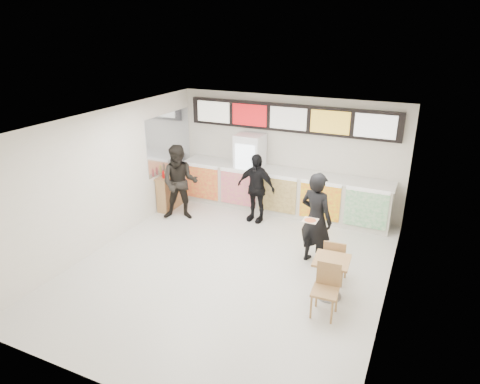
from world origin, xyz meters
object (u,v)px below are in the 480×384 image
Objects in this scene: drinks_fridge at (250,171)px; customer_mid at (256,188)px; condiment_ledge at (169,192)px; customer_left at (180,183)px; service_counter at (282,192)px; cafe_table at (331,271)px; customer_main at (316,219)px.

drinks_fridge is 0.93m from customer_mid.
drinks_fridge is 2.22m from condiment_ledge.
customer_left is 1.90m from customer_mid.
customer_mid is 1.56× the size of condiment_ledge.
service_counter is 2.89× the size of customer_left.
drinks_fridge is at bearing 26.71° from customer_left.
condiment_ledge is at bearing -159.90° from service_counter.
drinks_fridge is 4.46m from cafe_table.
drinks_fridge is 1.25× the size of cafe_table.
cafe_table is at bearing -45.39° from customer_left.
condiment_ledge is at bearing -167.45° from customer_mid.
customer_main is at bearing -42.34° from drinks_fridge.
customer_main is 2.37m from customer_mid.
cafe_table is at bearing -57.61° from service_counter.
customer_mid is at bearing -1.17° from customer_left.
customer_main is at bearing -55.96° from service_counter.
customer_main is 1.77× the size of condiment_ledge.
service_counter is 2.81× the size of customer_main.
customer_left is at bearing -130.89° from drinks_fridge.
service_counter is 2.78× the size of drinks_fridge.
drinks_fridge reaches higher than customer_mid.
drinks_fridge reaches higher than service_counter.
customer_main is at bearing -33.64° from customer_left.
customer_mid reaches higher than condiment_ledge.
condiment_ledge is (-4.29, 1.14, -0.51)m from customer_main.
customer_main is (1.47, -2.17, 0.42)m from service_counter.
customer_main reaches higher than condiment_ledge.
customer_mid is 1.09× the size of cafe_table.
cafe_table is (2.07, -3.25, -0.04)m from service_counter.
service_counter is 4.98× the size of condiment_ledge.
condiment_ledge is at bearing -150.92° from drinks_fridge.
service_counter is at bearing -35.38° from customer_main.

